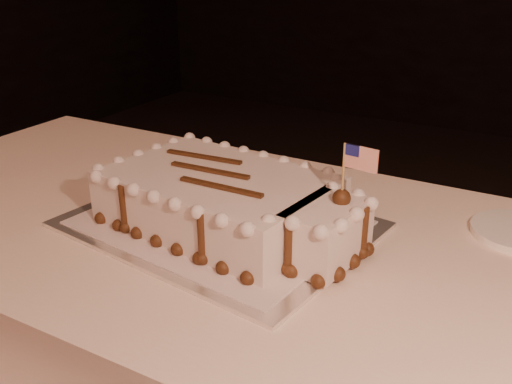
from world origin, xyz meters
The scene contains 3 objects.
cake_board centered at (-0.37, 0.59, 0.75)m, with size 0.54×0.40×0.01m, color silver.
doily centered at (-0.37, 0.59, 0.76)m, with size 0.48×0.36×0.00m, color silver.
sheet_cake centered at (-0.34, 0.59, 0.81)m, with size 0.52×0.34×0.20m.
Camera 1 is at (0.16, -0.22, 1.24)m, focal length 40.00 mm.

